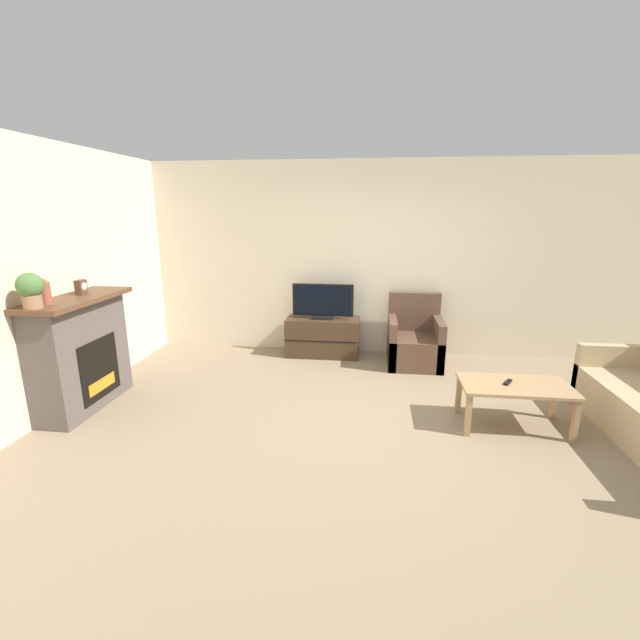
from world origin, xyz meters
name	(u,v)px	position (x,y,z in m)	size (l,w,h in m)	color
ground_plane	(374,425)	(0.00, 0.00, 0.00)	(24.00, 24.00, 0.00)	#89755B
wall_back	(377,260)	(0.00, 2.29, 1.35)	(12.00, 0.06, 2.70)	beige
wall_left	(46,281)	(-3.26, 0.00, 1.35)	(0.06, 12.00, 2.70)	beige
fireplace	(80,352)	(-3.04, 0.05, 0.60)	(0.50, 1.23, 1.19)	#564C47
mantel_vase_left	(45,293)	(-3.02, -0.32, 1.30)	(0.10, 0.10, 0.24)	#994C3D
mantel_clock	(81,287)	(-3.02, 0.17, 1.26)	(0.08, 0.11, 0.15)	brown
potted_plant	(30,289)	(-3.02, -0.48, 1.36)	(0.22, 0.22, 0.32)	#936B4C
tv_stand	(323,337)	(-0.74, 2.00, 0.27)	(1.03, 0.44, 0.54)	#422D1E
tv	(323,303)	(-0.74, 2.00, 0.77)	(0.85, 0.18, 0.49)	black
armchair	(414,342)	(0.52, 1.82, 0.30)	(0.70, 0.76, 0.93)	brown
coffee_table	(515,390)	(1.31, 0.13, 0.38)	(1.01, 0.54, 0.44)	#A37F56
remote	(508,382)	(1.24, 0.15, 0.45)	(0.11, 0.15, 0.02)	black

